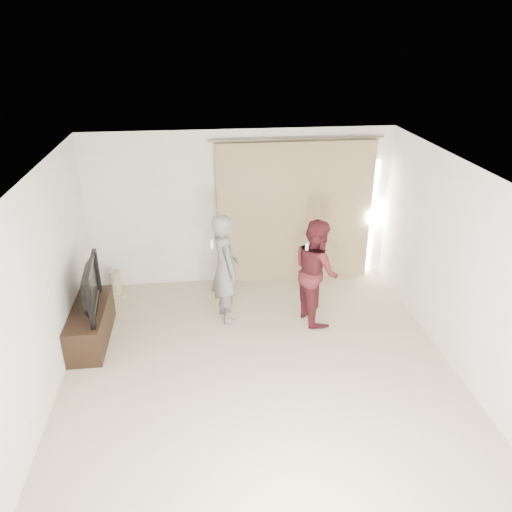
# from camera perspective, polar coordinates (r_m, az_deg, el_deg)

# --- Properties ---
(floor) EXTENTS (5.50, 5.50, 0.00)m
(floor) POSITION_cam_1_polar(r_m,az_deg,el_deg) (6.50, 0.62, -13.78)
(floor) COLOR #BCA88D
(floor) RESTS_ON ground
(wall_back) EXTENTS (5.00, 0.04, 2.60)m
(wall_back) POSITION_cam_1_polar(r_m,az_deg,el_deg) (8.28, -1.78, 5.45)
(wall_back) COLOR white
(wall_back) RESTS_ON ground
(wall_left) EXTENTS (0.04, 5.50, 2.60)m
(wall_left) POSITION_cam_1_polar(r_m,az_deg,el_deg) (6.02, -23.73, -4.70)
(wall_left) COLOR white
(wall_left) RESTS_ON ground
(ceiling) EXTENTS (5.00, 5.50, 0.01)m
(ceiling) POSITION_cam_1_polar(r_m,az_deg,el_deg) (5.27, 0.75, 8.83)
(ceiling) COLOR white
(ceiling) RESTS_ON wall_back
(curtain) EXTENTS (2.80, 0.11, 2.46)m
(curtain) POSITION_cam_1_polar(r_m,az_deg,el_deg) (8.37, 4.54, 4.90)
(curtain) COLOR tan
(curtain) RESTS_ON ground
(tv_console) EXTENTS (0.46, 1.33, 0.51)m
(tv_console) POSITION_cam_1_polar(r_m,az_deg,el_deg) (7.41, -18.36, -7.41)
(tv_console) COLOR black
(tv_console) RESTS_ON ground
(tv) EXTENTS (0.25, 1.14, 0.65)m
(tv) POSITION_cam_1_polar(r_m,az_deg,el_deg) (7.13, -18.98, -3.45)
(tv) COLOR black
(tv) RESTS_ON tv_console
(scratching_post) EXTENTS (0.33, 0.33, 0.44)m
(scratching_post) POSITION_cam_1_polar(r_m,az_deg,el_deg) (8.49, -15.73, -3.28)
(scratching_post) COLOR tan
(scratching_post) RESTS_ON ground
(person_man) EXTENTS (0.53, 0.69, 1.67)m
(person_man) POSITION_cam_1_polar(r_m,az_deg,el_deg) (7.28, -3.55, -1.42)
(person_man) COLOR slate
(person_man) RESTS_ON ground
(person_woman) EXTENTS (0.74, 0.87, 1.59)m
(person_woman) POSITION_cam_1_polar(r_m,az_deg,el_deg) (7.34, 6.88, -1.70)
(person_woman) COLOR #4F181F
(person_woman) RESTS_ON ground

